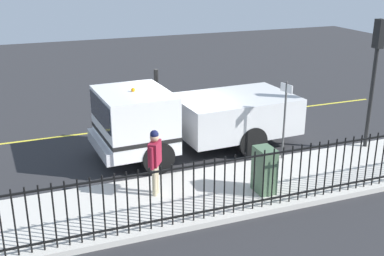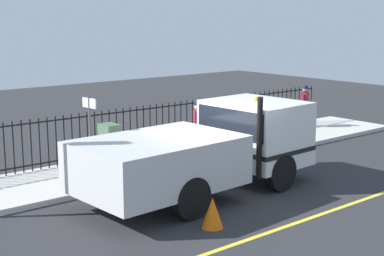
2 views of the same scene
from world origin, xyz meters
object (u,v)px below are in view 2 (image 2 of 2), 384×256
at_px(pedestrian_distant, 305,101).
at_px(traffic_cone, 212,213).
at_px(street_sign, 90,131).
at_px(work_truck, 214,145).
at_px(worker_standing, 198,122).
at_px(utility_cabinet, 110,144).

height_order(pedestrian_distant, traffic_cone, pedestrian_distant).
height_order(pedestrian_distant, street_sign, street_sign).
distance_m(work_truck, worker_standing, 3.19).
height_order(worker_standing, street_sign, street_sign).
bearing_deg(utility_cabinet, pedestrian_distant, -89.10).
relative_size(work_truck, utility_cabinet, 5.51).
xyz_separation_m(worker_standing, utility_cabinet, (0.85, 2.62, -0.46)).
xyz_separation_m(worker_standing, street_sign, (-0.88, 4.21, 0.42)).
bearing_deg(worker_standing, traffic_cone, -3.86).
bearing_deg(worker_standing, work_truck, 0.52).
bearing_deg(utility_cabinet, traffic_cone, 171.13).
height_order(utility_cabinet, traffic_cone, utility_cabinet).
bearing_deg(traffic_cone, work_truck, -42.47).
height_order(worker_standing, utility_cabinet, worker_standing).
distance_m(pedestrian_distant, traffic_cone, 11.25).
bearing_deg(pedestrian_distant, utility_cabinet, 154.41).
height_order(work_truck, utility_cabinet, work_truck).
relative_size(utility_cabinet, traffic_cone, 1.78).
height_order(traffic_cone, street_sign, street_sign).
bearing_deg(work_truck, worker_standing, 144.59).
bearing_deg(street_sign, traffic_cone, -168.61).
bearing_deg(traffic_cone, pedestrian_distant, -60.20).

